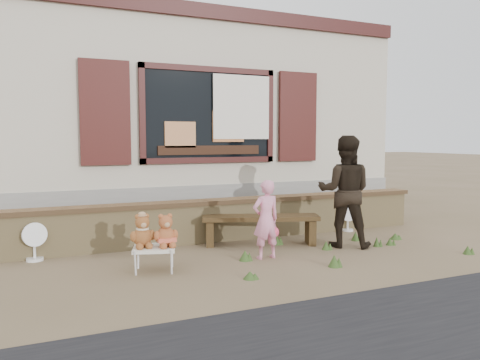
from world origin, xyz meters
name	(u,v)px	position (x,y,z in m)	size (l,w,h in m)	color
ground	(257,253)	(0.00, 0.00, 0.00)	(80.00, 80.00, 0.00)	brown
shopfront	(172,123)	(0.00, 4.49, 2.00)	(8.04, 5.13, 4.00)	#ADA48C
brick_wall	(230,218)	(0.00, 1.00, 0.34)	(7.10, 0.36, 0.67)	tan
bench	(261,223)	(0.28, 0.44, 0.33)	(1.80, 0.96, 0.46)	#342512
folding_chair	(154,249)	(-1.56, -0.34, 0.28)	(0.61, 0.57, 0.31)	silver
teddy_bear_left	(142,230)	(-1.69, -0.30, 0.52)	(0.31, 0.27, 0.42)	brown
teddy_bear_right	(166,230)	(-1.43, -0.38, 0.52)	(0.30, 0.26, 0.42)	brown
child	(266,219)	(-0.02, -0.33, 0.54)	(0.39, 0.26, 1.08)	pink
adult	(345,191)	(1.40, -0.15, 0.84)	(0.82, 0.64, 1.68)	black
fan_left	(34,242)	(-2.92, 0.80, 0.26)	(0.34, 0.22, 0.52)	white
fan_right	(348,218)	(2.17, 0.80, 0.24)	(0.31, 0.20, 0.47)	silver
grass_tufts	(334,248)	(1.03, -0.42, 0.07)	(3.46, 1.77, 0.16)	#324C1E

